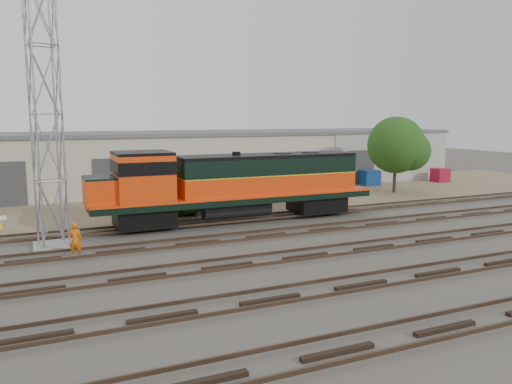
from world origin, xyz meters
name	(u,v)px	position (x,y,z in m)	size (l,w,h in m)	color
ground	(278,243)	(0.00, 0.00, 0.00)	(140.00, 140.00, 0.00)	#47423A
dirt_strip	(196,200)	(0.00, 15.00, 0.01)	(80.00, 16.00, 0.02)	#726047
tracks	(306,256)	(0.00, -3.00, 0.08)	(80.00, 20.40, 0.28)	black
warehouse	(171,160)	(0.04, 22.98, 2.65)	(58.40, 10.40, 5.30)	beige
locomotive	(232,184)	(-0.34, 6.00, 2.52)	(18.38, 3.22, 4.42)	black
signal_tower	(46,119)	(-11.02, 3.89, 6.60)	(2.00, 2.00, 13.51)	gray
worker	(75,240)	(-10.10, 1.51, 0.86)	(0.63, 0.41, 1.73)	#DF5E0C
semi_trailer	(217,174)	(1.18, 13.19, 2.27)	(11.90, 3.33, 3.61)	silver
dumpster_blue	(370,178)	(18.33, 16.77, 0.75)	(1.60, 1.50, 1.50)	navy
dumpster_red	(440,175)	(26.64, 16.05, 0.70)	(1.50, 1.40, 1.40)	maroon
tree_mid	(178,190)	(-2.79, 10.08, 1.71)	(4.31, 4.11, 4.11)	#382619
tree_east	(400,147)	(17.68, 11.81, 4.11)	(5.24, 4.99, 6.73)	#382619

